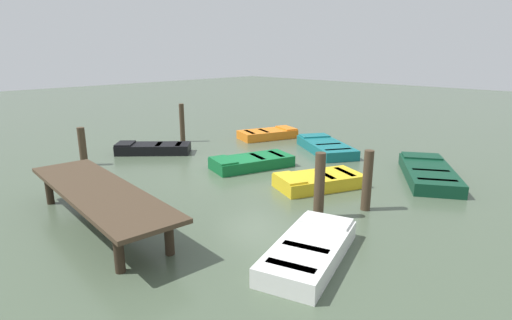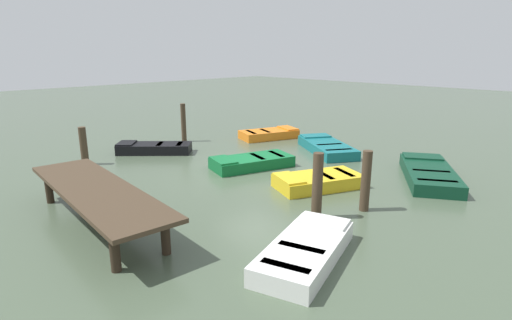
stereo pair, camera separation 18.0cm
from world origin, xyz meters
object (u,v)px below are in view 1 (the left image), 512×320
(dock_segment, at_px, (99,193))
(mooring_piling_far_right, at_px, (83,146))
(rowboat_green, at_px, (251,162))
(mooring_piling_near_left, at_px, (319,186))
(rowboat_black, at_px, (153,148))
(rowboat_white, at_px, (309,250))
(mooring_piling_mid_right, at_px, (182,123))
(rowboat_teal, at_px, (326,147))
(mooring_piling_center, at_px, (367,181))
(rowboat_dark_green, at_px, (428,173))
(rowboat_orange, at_px, (268,134))
(rowboat_yellow, at_px, (319,181))

(dock_segment, xyz_separation_m, mooring_piling_far_right, (5.72, -2.01, -0.12))
(rowboat_green, bearing_deg, mooring_piling_near_left, 82.83)
(rowboat_green, relative_size, rowboat_black, 1.11)
(dock_segment, height_order, rowboat_black, dock_segment)
(rowboat_white, bearing_deg, dock_segment, 97.71)
(rowboat_green, height_order, mooring_piling_far_right, mooring_piling_far_right)
(dock_segment, bearing_deg, mooring_piling_near_left, -125.92)
(rowboat_black, distance_m, mooring_piling_near_left, 9.05)
(mooring_piling_near_left, bearing_deg, mooring_piling_far_right, 12.94)
(mooring_piling_mid_right, relative_size, mooring_piling_near_left, 1.04)
(mooring_piling_near_left, bearing_deg, rowboat_teal, -56.55)
(mooring_piling_mid_right, bearing_deg, mooring_piling_center, 171.64)
(rowboat_teal, relative_size, mooring_piling_far_right, 2.57)
(rowboat_teal, bearing_deg, rowboat_green, 114.39)
(rowboat_white, bearing_deg, rowboat_dark_green, -14.25)
(rowboat_green, xyz_separation_m, rowboat_orange, (3.09, -4.24, 0.00))
(dock_segment, xyz_separation_m, rowboat_orange, (4.06, -10.44, -0.62))
(mooring_piling_mid_right, xyz_separation_m, mooring_piling_near_left, (-9.97, 2.89, -0.03))
(rowboat_black, distance_m, rowboat_dark_green, 10.75)
(rowboat_orange, xyz_separation_m, mooring_piling_mid_right, (2.36, 3.41, 0.69))
(mooring_piling_far_right, bearing_deg, rowboat_green, -138.64)
(mooring_piling_far_right, bearing_deg, rowboat_teal, -123.06)
(dock_segment, bearing_deg, mooring_piling_far_right, -14.72)
(rowboat_green, bearing_deg, rowboat_teal, -170.47)
(rowboat_green, relative_size, rowboat_teal, 0.87)
(mooring_piling_near_left, bearing_deg, rowboat_green, -24.51)
(rowboat_yellow, relative_size, mooring_piling_center, 1.81)
(rowboat_green, xyz_separation_m, mooring_piling_center, (-5.11, 0.72, 0.62))
(rowboat_yellow, relative_size, rowboat_dark_green, 0.75)
(dock_segment, distance_m, rowboat_yellow, 6.52)
(rowboat_teal, bearing_deg, rowboat_yellow, 154.51)
(rowboat_green, height_order, mooring_piling_center, mooring_piling_center)
(rowboat_teal, distance_m, mooring_piling_near_left, 7.23)
(rowboat_teal, xyz_separation_m, mooring_piling_center, (-4.57, 4.68, 0.62))
(rowboat_black, relative_size, mooring_piling_mid_right, 1.61)
(mooring_piling_mid_right, height_order, mooring_piling_far_right, mooring_piling_mid_right)
(rowboat_green, bearing_deg, rowboat_yellow, 105.98)
(rowboat_dark_green, height_order, mooring_piling_near_left, mooring_piling_near_left)
(dock_segment, distance_m, mooring_piling_far_right, 6.07)
(rowboat_yellow, height_order, rowboat_black, same)
(rowboat_yellow, distance_m, rowboat_green, 3.09)
(rowboat_yellow, height_order, rowboat_teal, same)
(rowboat_white, xyz_separation_m, rowboat_green, (5.67, -3.96, -0.00))
(rowboat_black, bearing_deg, rowboat_yellow, 143.90)
(rowboat_orange, xyz_separation_m, rowboat_teal, (-3.63, 0.28, -0.00))
(rowboat_yellow, relative_size, mooring_piling_near_left, 1.74)
(rowboat_black, bearing_deg, dock_segment, 92.62)
(rowboat_dark_green, xyz_separation_m, mooring_piling_far_right, (9.98, 7.41, 0.51))
(rowboat_white, relative_size, rowboat_dark_green, 0.79)
(rowboat_dark_green, distance_m, mooring_piling_far_right, 12.45)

